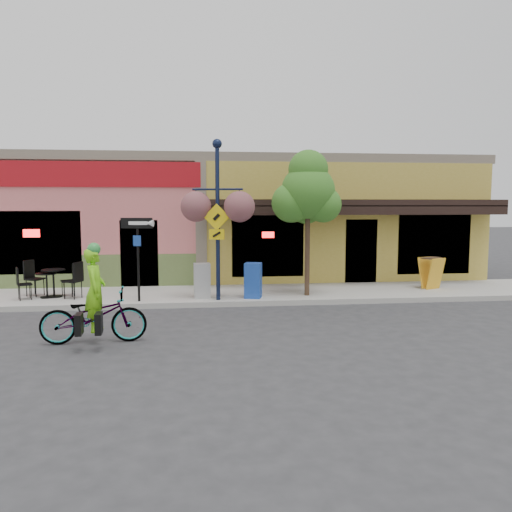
{
  "coord_description": "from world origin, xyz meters",
  "views": [
    {
      "loc": [
        -1.06,
        -12.95,
        2.81
      ],
      "look_at": [
        0.47,
        0.5,
        1.4
      ],
      "focal_mm": 35.0,
      "sensor_mm": 36.0,
      "label": 1
    }
  ],
  "objects_px": {
    "one_way_sign": "(138,260)",
    "bicycle": "(94,316)",
    "newspaper_box_grey": "(202,281)",
    "street_tree": "(308,223)",
    "newspaper_box_blue": "(253,280)",
    "cyclist_rider": "(96,302)",
    "lamp_post": "(218,220)",
    "building": "(225,218)"
  },
  "relations": [
    {
      "from": "lamp_post",
      "to": "cyclist_rider",
      "type": "bearing_deg",
      "value": -110.39
    },
    {
      "from": "lamp_post",
      "to": "one_way_sign",
      "type": "xyz_separation_m",
      "value": [
        -2.17,
        0.05,
        -1.07
      ]
    },
    {
      "from": "one_way_sign",
      "to": "bicycle",
      "type": "bearing_deg",
      "value": -85.53
    },
    {
      "from": "cyclist_rider",
      "to": "bicycle",
      "type": "bearing_deg",
      "value": 85.97
    },
    {
      "from": "cyclist_rider",
      "to": "lamp_post",
      "type": "xyz_separation_m",
      "value": [
        2.61,
        3.54,
        1.52
      ]
    },
    {
      "from": "bicycle",
      "to": "lamp_post",
      "type": "distance_m",
      "value": 4.78
    },
    {
      "from": "cyclist_rider",
      "to": "newspaper_box_grey",
      "type": "relative_size",
      "value": 1.71
    },
    {
      "from": "one_way_sign",
      "to": "newspaper_box_grey",
      "type": "xyz_separation_m",
      "value": [
        1.73,
        0.33,
        -0.65
      ]
    },
    {
      "from": "building",
      "to": "newspaper_box_blue",
      "type": "xyz_separation_m",
      "value": [
        0.44,
        -6.51,
        -1.6
      ]
    },
    {
      "from": "street_tree",
      "to": "building",
      "type": "bearing_deg",
      "value": 108.14
    },
    {
      "from": "cyclist_rider",
      "to": "newspaper_box_blue",
      "type": "height_order",
      "value": "cyclist_rider"
    },
    {
      "from": "bicycle",
      "to": "one_way_sign",
      "type": "relative_size",
      "value": 0.92
    },
    {
      "from": "newspaper_box_grey",
      "to": "street_tree",
      "type": "bearing_deg",
      "value": -2.66
    },
    {
      "from": "cyclist_rider",
      "to": "one_way_sign",
      "type": "xyz_separation_m",
      "value": [
        0.43,
        3.58,
        0.45
      ]
    },
    {
      "from": "bicycle",
      "to": "newspaper_box_blue",
      "type": "bearing_deg",
      "value": -48.53
    },
    {
      "from": "cyclist_rider",
      "to": "newspaper_box_grey",
      "type": "height_order",
      "value": "cyclist_rider"
    },
    {
      "from": "cyclist_rider",
      "to": "one_way_sign",
      "type": "relative_size",
      "value": 0.73
    },
    {
      "from": "building",
      "to": "newspaper_box_grey",
      "type": "distance_m",
      "value": 6.59
    },
    {
      "from": "newspaper_box_blue",
      "to": "newspaper_box_grey",
      "type": "bearing_deg",
      "value": -170.78
    },
    {
      "from": "one_way_sign",
      "to": "newspaper_box_blue",
      "type": "distance_m",
      "value": 3.24
    },
    {
      "from": "one_way_sign",
      "to": "newspaper_box_grey",
      "type": "relative_size",
      "value": 2.33
    },
    {
      "from": "newspaper_box_blue",
      "to": "street_tree",
      "type": "bearing_deg",
      "value": 25.31
    },
    {
      "from": "newspaper_box_blue",
      "to": "newspaper_box_grey",
      "type": "relative_size",
      "value": 1.02
    },
    {
      "from": "cyclist_rider",
      "to": "one_way_sign",
      "type": "distance_m",
      "value": 3.64
    },
    {
      "from": "newspaper_box_grey",
      "to": "street_tree",
      "type": "relative_size",
      "value": 0.23
    },
    {
      "from": "bicycle",
      "to": "one_way_sign",
      "type": "distance_m",
      "value": 3.69
    },
    {
      "from": "newspaper_box_blue",
      "to": "newspaper_box_grey",
      "type": "height_order",
      "value": "newspaper_box_blue"
    },
    {
      "from": "building",
      "to": "newspaper_box_grey",
      "type": "bearing_deg",
      "value": -99.0
    },
    {
      "from": "lamp_post",
      "to": "newspaper_box_blue",
      "type": "height_order",
      "value": "lamp_post"
    },
    {
      "from": "newspaper_box_blue",
      "to": "street_tree",
      "type": "distance_m",
      "value": 2.31
    },
    {
      "from": "building",
      "to": "one_way_sign",
      "type": "height_order",
      "value": "building"
    },
    {
      "from": "newspaper_box_grey",
      "to": "street_tree",
      "type": "xyz_separation_m",
      "value": [
        3.06,
        0.04,
        1.64
      ]
    },
    {
      "from": "building",
      "to": "street_tree",
      "type": "xyz_separation_m",
      "value": [
        2.06,
        -6.28,
        0.03
      ]
    },
    {
      "from": "newspaper_box_blue",
      "to": "bicycle",
      "type": "bearing_deg",
      "value": -117.48
    },
    {
      "from": "building",
      "to": "bicycle",
      "type": "relative_size",
      "value": 8.66
    },
    {
      "from": "lamp_post",
      "to": "one_way_sign",
      "type": "bearing_deg",
      "value": -165.22
    },
    {
      "from": "bicycle",
      "to": "one_way_sign",
      "type": "height_order",
      "value": "one_way_sign"
    },
    {
      "from": "one_way_sign",
      "to": "newspaper_box_blue",
      "type": "relative_size",
      "value": 2.29
    },
    {
      "from": "one_way_sign",
      "to": "newspaper_box_grey",
      "type": "distance_m",
      "value": 1.88
    },
    {
      "from": "lamp_post",
      "to": "newspaper_box_blue",
      "type": "xyz_separation_m",
      "value": [
        1.0,
        0.18,
        -1.71
      ]
    },
    {
      "from": "bicycle",
      "to": "cyclist_rider",
      "type": "xyz_separation_m",
      "value": [
        0.05,
        0.0,
        0.29
      ]
    },
    {
      "from": "newspaper_box_grey",
      "to": "lamp_post",
      "type": "bearing_deg",
      "value": -43.86
    }
  ]
}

